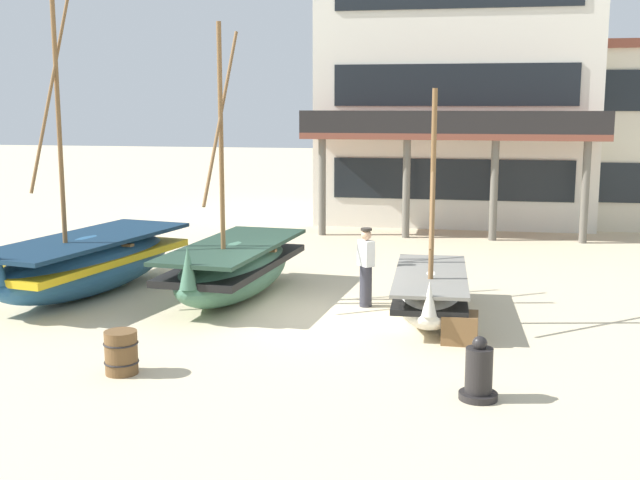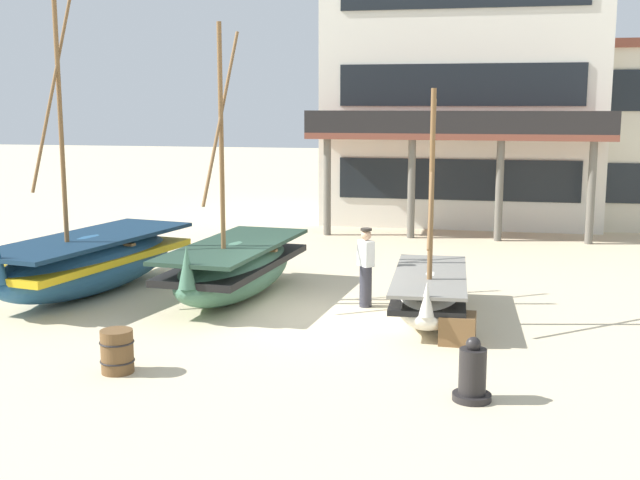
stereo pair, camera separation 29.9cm
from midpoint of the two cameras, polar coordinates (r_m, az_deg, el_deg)
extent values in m
plane|color=beige|center=(16.26, -1.20, -5.45)|extent=(120.00, 120.00, 0.00)
ellipsoid|color=#427056|center=(17.80, -6.58, -2.18)|extent=(2.19, 5.09, 1.21)
cube|color=black|center=(17.77, -6.59, -1.70)|extent=(2.19, 4.90, 0.15)
cube|color=#243D2F|center=(17.69, -6.62, -0.41)|extent=(2.23, 5.00, 0.08)
cone|color=#427056|center=(15.56, -9.94, -1.94)|extent=(0.38, 0.38, 0.85)
cylinder|color=brown|center=(16.87, -7.57, 6.63)|extent=(0.10, 0.10, 5.05)
cylinder|color=brown|center=(16.85, -7.61, 8.75)|extent=(0.24, 1.98, 3.57)
cube|color=brown|center=(18.06, -6.16, -0.63)|extent=(1.69, 0.30, 0.06)
ellipsoid|color=#23517A|center=(18.83, -16.66, -1.75)|extent=(2.97, 5.94, 1.29)
cube|color=gold|center=(18.80, -16.69, -1.27)|extent=(2.95, 5.72, 0.15)
cube|color=#132C43|center=(18.72, -16.75, 0.03)|extent=(3.01, 5.84, 0.09)
cylinder|color=brown|center=(17.93, -18.64, 8.96)|extent=(0.10, 0.10, 6.55)
cylinder|color=brown|center=(17.95, -18.80, 11.87)|extent=(0.44, 1.94, 5.28)
cube|color=brown|center=(19.07, -15.94, -0.19)|extent=(1.83, 0.51, 0.06)
ellipsoid|color=silver|center=(16.23, 7.35, -3.92)|extent=(1.54, 4.09, 0.91)
cube|color=black|center=(16.20, 7.36, -3.53)|extent=(1.55, 3.93, 0.11)
cube|color=gray|center=(16.14, 7.38, -2.48)|extent=(1.58, 4.02, 0.06)
cone|color=silver|center=(14.25, 7.21, -4.15)|extent=(0.29, 0.29, 0.63)
cylinder|color=brown|center=(15.36, 7.48, 3.39)|extent=(0.10, 0.10, 3.90)
cylinder|color=brown|center=(15.32, 7.51, 4.91)|extent=(0.15, 2.02, 2.73)
cube|color=brown|center=(16.45, 7.40, -2.60)|extent=(1.32, 0.21, 0.06)
cylinder|color=#33333D|center=(16.94, 2.77, -3.31)|extent=(0.26, 0.26, 0.88)
cube|color=silver|center=(16.80, 2.79, -0.95)|extent=(0.40, 0.42, 0.54)
sphere|color=tan|center=(16.73, 2.81, 0.36)|extent=(0.22, 0.22, 0.22)
cylinder|color=#2D2823|center=(16.71, 2.81, 0.77)|extent=(0.24, 0.24, 0.05)
cylinder|color=black|center=(12.06, 10.49, -10.86)|extent=(0.57, 0.57, 0.10)
cylinder|color=black|center=(11.93, 10.55, -9.13)|extent=(0.40, 0.40, 0.67)
sphere|color=black|center=(11.81, 10.61, -7.27)|extent=(0.22, 0.22, 0.22)
cylinder|color=brown|center=(13.25, -14.62, -7.76)|extent=(0.52, 0.52, 0.70)
torus|color=black|center=(13.20, -14.65, -7.12)|extent=(0.56, 0.56, 0.03)
torus|color=black|center=(13.29, -14.59, -8.39)|extent=(0.56, 0.56, 0.03)
cube|color=brown|center=(14.68, 9.35, -6.19)|extent=(0.65, 0.65, 0.53)
cube|color=silver|center=(30.12, 9.39, 10.43)|extent=(9.55, 5.72, 9.40)
cube|color=black|center=(27.34, 9.05, 4.28)|extent=(8.02, 0.06, 1.38)
cube|color=black|center=(27.23, 9.22, 10.86)|extent=(8.02, 0.06, 1.38)
cube|color=brown|center=(26.17, 9.05, 7.36)|extent=(9.55, 2.20, 0.20)
cylinder|color=#666056|center=(25.98, -0.18, 3.78)|extent=(0.24, 0.24, 3.13)
cylinder|color=#666056|center=(25.61, 5.84, 3.64)|extent=(0.24, 0.24, 3.13)
cylinder|color=#666056|center=(25.52, 11.96, 3.46)|extent=(0.24, 0.24, 3.13)
cylinder|color=#666056|center=(25.72, 18.06, 3.24)|extent=(0.24, 0.24, 3.13)
cube|color=black|center=(25.10, 9.00, 8.29)|extent=(9.55, 0.08, 0.70)
camera|label=1|loc=(0.15, -90.51, -0.09)|focal=44.89mm
camera|label=2|loc=(0.15, 89.49, 0.09)|focal=44.89mm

